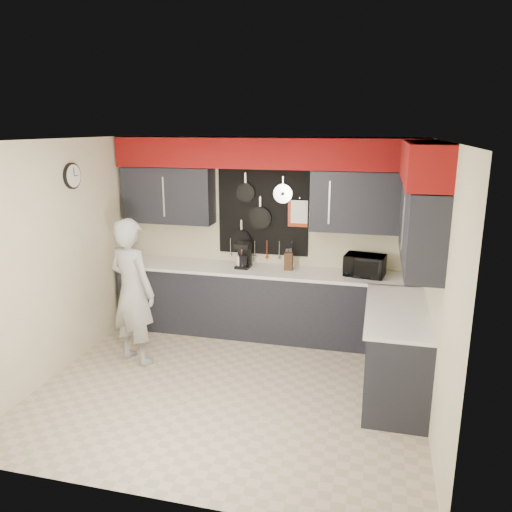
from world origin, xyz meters
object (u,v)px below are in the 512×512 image
(microwave, at_px, (365,265))
(utensil_crock, at_px, (241,262))
(person, at_px, (132,292))
(coffee_maker, at_px, (244,254))
(knife_block, at_px, (288,261))

(microwave, xyz_separation_m, utensil_crock, (-1.60, 0.00, -0.06))
(microwave, xyz_separation_m, person, (-2.59, -1.13, -0.19))
(microwave, distance_m, coffee_maker, 1.57)
(knife_block, height_order, utensil_crock, knife_block)
(person, bearing_deg, microwave, -136.16)
(microwave, distance_m, person, 2.83)
(microwave, relative_size, utensil_crock, 3.10)
(knife_block, distance_m, person, 2.01)
(knife_block, relative_size, utensil_crock, 1.45)
(coffee_maker, bearing_deg, utensil_crock, -139.58)
(microwave, xyz_separation_m, coffee_maker, (-1.56, 0.03, 0.04))
(utensil_crock, bearing_deg, coffee_maker, 38.32)
(microwave, distance_m, knife_block, 0.97)
(coffee_maker, bearing_deg, person, -129.53)
(knife_block, distance_m, utensil_crock, 0.63)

